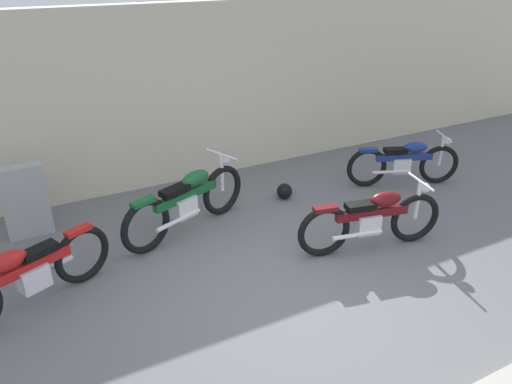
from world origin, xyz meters
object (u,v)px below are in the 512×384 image
object	(u,v)px
helmet	(284,191)
motorcycle_green	(188,201)
motorcycle_blue	(405,162)
stone_marker	(25,201)
motorcycle_red	(27,275)
motorcycle_maroon	(372,219)

from	to	relation	value
helmet	motorcycle_green	xyz separation A→B (m)	(-1.71, -0.25, 0.34)
helmet	motorcycle_blue	bearing A→B (deg)	-12.90
stone_marker	motorcycle_red	distance (m)	1.72
motorcycle_red	motorcycle_blue	xyz separation A→B (m)	(5.86, 0.59, -0.02)
stone_marker	motorcycle_blue	world-z (taller)	stone_marker
motorcycle_green	stone_marker	bearing A→B (deg)	133.89
motorcycle_maroon	motorcycle_blue	xyz separation A→B (m)	(1.77, 1.32, -0.02)
stone_marker	motorcycle_green	bearing A→B (deg)	-24.48
helmet	motorcycle_red	xyz separation A→B (m)	(-3.83, -1.05, 0.31)
stone_marker	motorcycle_maroon	size ratio (longest dim) A/B	0.51
motorcycle_red	stone_marker	bearing A→B (deg)	-118.54
stone_marker	motorcycle_blue	bearing A→B (deg)	-11.09
helmet	motorcycle_red	bearing A→B (deg)	-164.59
helmet	motorcycle_green	distance (m)	1.76
motorcycle_maroon	motorcycle_blue	bearing A→B (deg)	48.23
helmet	motorcycle_maroon	xyz separation A→B (m)	(0.27, -1.78, 0.31)
stone_marker	helmet	bearing A→B (deg)	-10.09
motorcycle_red	helmet	bearing A→B (deg)	171.19
motorcycle_maroon	motorcycle_red	xyz separation A→B (m)	(-4.10, 0.73, -0.00)
motorcycle_red	motorcycle_green	size ratio (longest dim) A/B	0.92
motorcycle_green	motorcycle_maroon	bearing A→B (deg)	-59.43
helmet	motorcycle_maroon	size ratio (longest dim) A/B	0.13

